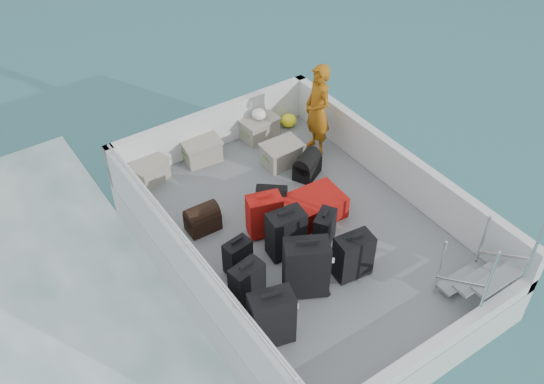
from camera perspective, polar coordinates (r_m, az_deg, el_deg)
The scene contains 23 objects.
ground at distance 8.92m, azimuth 2.73°, elevation -6.56°, with size 160.00×160.00×0.00m, color #16444F.
ferry_hull at distance 8.70m, azimuth 2.79°, elevation -5.22°, with size 3.60×5.00×0.60m, color silver.
deck at distance 8.48m, azimuth 2.86°, elevation -3.78°, with size 3.30×4.70×0.02m, color slate.
deck_fittings at distance 8.20m, azimuth 6.23°, elevation -2.21°, with size 3.60×5.00×0.90m.
suitcase_0 at distance 6.99m, azimuth -0.03°, elevation -11.84°, with size 0.50×0.28×0.77m, color black.
suitcase_1 at distance 7.41m, azimuth -2.35°, elevation -8.67°, with size 0.41×0.24×0.62m, color black.
suitcase_2 at distance 7.79m, azimuth -3.24°, elevation -6.14°, with size 0.35×0.21×0.51m, color black.
suitcase_3 at distance 7.44m, azimuth 3.22°, elevation -7.19°, with size 0.55×0.32×0.83m, color black.
suitcase_4 at distance 7.92m, azimuth 1.32°, elevation -3.98°, with size 0.48×0.28×0.71m, color black.
suitcase_5 at distance 8.22m, azimuth -0.72°, elevation -2.24°, with size 0.46×0.28×0.64m, color #B1130D.
suitcase_6 at distance 7.75m, azimuth 7.64°, elevation -6.04°, with size 0.47×0.28×0.65m, color black.
suitcase_7 at distance 8.14m, azimuth 4.96°, elevation -3.53°, with size 0.37×0.21×0.53m, color black.
suitcase_8 at distance 8.59m, azimuth 3.83°, elevation -1.44°, with size 0.57×0.87×0.34m, color #B1130D.
duffel_0 at distance 8.44m, azimuth -6.55°, elevation -2.66°, with size 0.45×0.30×0.32m, color black, non-canonical shape.
duffel_1 at distance 8.69m, azimuth -0.04°, elevation -0.79°, with size 0.44×0.30×0.32m, color black, non-canonical shape.
duffel_2 at distance 9.29m, azimuth 3.33°, elevation 2.34°, with size 0.43×0.30×0.32m, color black, non-canonical shape.
crate_0 at distance 9.36m, azimuth -11.48°, elevation 1.82°, with size 0.54×0.37×0.33m, color gray.
crate_1 at distance 9.64m, azimuth -6.61°, elevation 3.81°, with size 0.56×0.38×0.34m, color gray.
crate_2 at distance 10.07m, azimuth -1.20°, elevation 5.96°, with size 0.57×0.39×0.34m, color gray.
crate_3 at distance 9.50m, azimuth 0.94°, elevation 3.53°, with size 0.57×0.39×0.34m, color gray.
yellow_bag at distance 10.38m, azimuth 1.56°, elevation 6.75°, with size 0.28×0.26×0.22m, color yellow.
white_bag at distance 9.92m, azimuth -1.22°, elevation 7.20°, with size 0.24×0.24×0.18m, color white.
passenger at distance 9.47m, azimuth 4.31°, elevation 7.68°, with size 0.56×0.36×1.53m, color orange.
Camera 1 is at (-3.73, -4.72, 6.58)m, focal length 40.00 mm.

